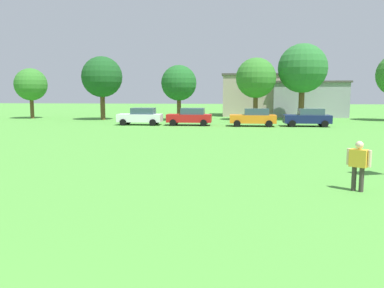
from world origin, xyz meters
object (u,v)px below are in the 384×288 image
tree_center_left (179,83)px  tree_right (303,69)px  tree_center_right (256,78)px  parked_car_white_0 (141,116)px  tree_left (102,77)px  parked_car_orange_2 (254,117)px  adult_bystander (359,162)px  tree_far_left (31,85)px  parked_car_red_1 (190,117)px  parked_car_navy_3 (308,117)px

tree_center_left → tree_right: 14.23m
tree_center_right → tree_center_left: bearing=-172.9°
parked_car_white_0 → tree_left: tree_left is taller
parked_car_white_0 → tree_left: bearing=-48.4°
parked_car_orange_2 → adult_bystander: bearing=94.9°
tree_left → tree_right: bearing=4.7°
parked_car_white_0 → tree_center_left: tree_center_left is taller
tree_far_left → tree_left: tree_left is taller
parked_car_red_1 → tree_far_left: tree_far_left is taller
parked_car_white_0 → tree_far_left: size_ratio=0.70×
parked_car_red_1 → parked_car_navy_3: same height
parked_car_navy_3 → tree_left: size_ratio=0.59×
parked_car_white_0 → parked_car_navy_3: size_ratio=1.00×
parked_car_red_1 → tree_far_left: size_ratio=0.70×
parked_car_white_0 → tree_center_right: bearing=-145.5°
parked_car_white_0 → tree_center_right: size_ratio=0.61×
tree_far_left → tree_left: 9.65m
adult_bystander → parked_car_navy_3: bearing=118.9°
adult_bystander → tree_center_left: tree_center_left is taller
adult_bystander → tree_left: tree_left is taller
parked_car_white_0 → tree_center_right: 14.54m
parked_car_white_0 → tree_right: (16.83, 8.85, 5.03)m
parked_car_white_0 → parked_car_orange_2: size_ratio=1.00×
parked_car_orange_2 → tree_center_right: size_ratio=0.61×
parked_car_red_1 → tree_right: tree_right is taller
parked_car_navy_3 → tree_left: tree_left is taller
tree_far_left → tree_left: bearing=-8.9°
parked_car_white_0 → parked_car_orange_2: bearing=178.1°
parked_car_red_1 → parked_car_navy_3: bearing=179.8°
parked_car_orange_2 → tree_left: bearing=-23.2°
parked_car_red_1 → tree_right: (11.96, 8.80, 5.03)m
tree_left → parked_car_navy_3: bearing=-17.4°
tree_center_right → tree_right: 5.48m
parked_car_orange_2 → tree_center_right: 9.20m
tree_right → adult_bystander: bearing=-96.3°
tree_far_left → parked_car_orange_2: bearing=-18.3°
parked_car_red_1 → tree_center_right: size_ratio=0.61×
adult_bystander → tree_left: bearing=156.6°
parked_car_navy_3 → tree_far_left: bearing=-14.9°
tree_left → tree_center_left: tree_left is taller
tree_far_left → tree_right: bearing=0.7°
adult_bystander → tree_center_left: bearing=143.3°
parked_car_orange_2 → tree_right: (5.88, 9.22, 5.03)m
tree_left → tree_center_right: bearing=3.1°
tree_far_left → tree_right: 32.55m
adult_bystander → parked_car_white_0: size_ratio=0.38×
tree_left → tree_center_left: bearing=-0.8°
tree_center_left → tree_left: bearing=179.2°
parked_car_navy_3 → adult_bystander: bearing=83.3°
parked_car_red_1 → tree_far_left: bearing=-22.2°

